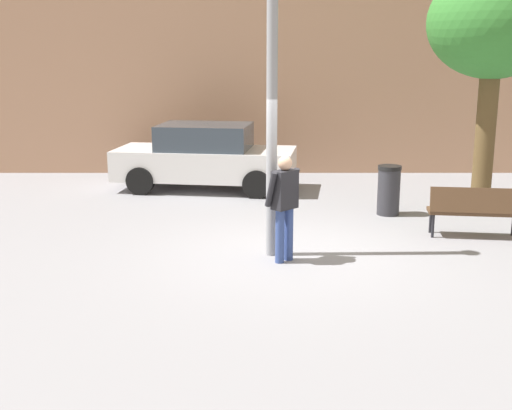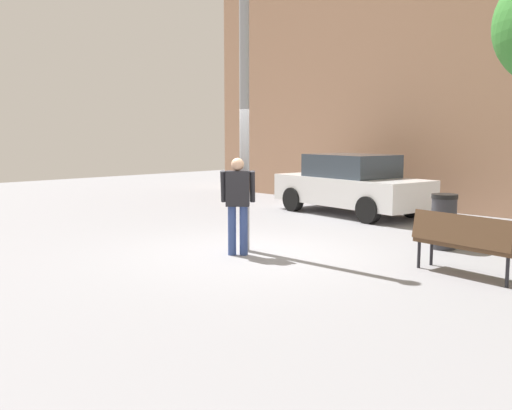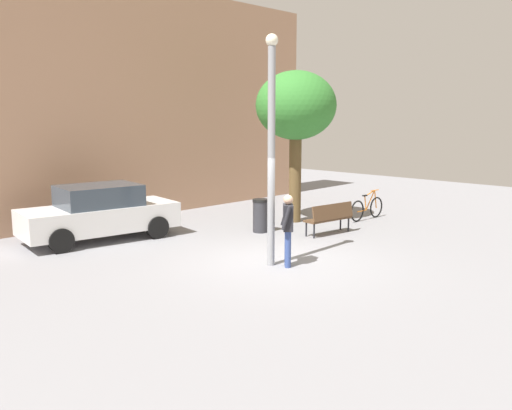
{
  "view_description": "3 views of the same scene",
  "coord_description": "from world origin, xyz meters",
  "px_view_note": "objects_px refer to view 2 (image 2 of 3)",
  "views": [
    {
      "loc": [
        -0.61,
        -10.23,
        3.22
      ],
      "look_at": [
        -0.63,
        0.38,
        0.72
      ],
      "focal_mm": 45.91,
      "sensor_mm": 36.0,
      "label": 1
    },
    {
      "loc": [
        6.93,
        -7.03,
        2.07
      ],
      "look_at": [
        -0.82,
        0.64,
        0.72
      ],
      "focal_mm": 40.22,
      "sensor_mm": 36.0,
      "label": 2
    },
    {
      "loc": [
        -9.27,
        -8.3,
        3.44
      ],
      "look_at": [
        0.37,
        1.13,
        1.19
      ],
      "focal_mm": 37.62,
      "sensor_mm": 36.0,
      "label": 3
    }
  ],
  "objects_px": {
    "parked_car_white": "(351,184)",
    "park_bench": "(464,240)",
    "person_by_lamppost": "(238,199)",
    "trash_bin": "(444,221)",
    "lamppost": "(244,91)"
  },
  "relations": [
    {
      "from": "lamppost",
      "to": "person_by_lamppost",
      "type": "distance_m",
      "value": 1.89
    },
    {
      "from": "lamppost",
      "to": "person_by_lamppost",
      "type": "xyz_separation_m",
      "value": [
        0.19,
        -0.35,
        -1.85
      ]
    },
    {
      "from": "park_bench",
      "to": "trash_bin",
      "type": "distance_m",
      "value": 2.06
    },
    {
      "from": "parked_car_white",
      "to": "park_bench",
      "type": "bearing_deg",
      "value": -39.63
    },
    {
      "from": "park_bench",
      "to": "parked_car_white",
      "type": "distance_m",
      "value": 6.57
    },
    {
      "from": "park_bench",
      "to": "parked_car_white",
      "type": "height_order",
      "value": "parked_car_white"
    },
    {
      "from": "parked_car_white",
      "to": "trash_bin",
      "type": "relative_size",
      "value": 4.41
    },
    {
      "from": "lamppost",
      "to": "trash_bin",
      "type": "distance_m",
      "value": 4.28
    },
    {
      "from": "lamppost",
      "to": "park_bench",
      "type": "xyz_separation_m",
      "value": [
        3.61,
        0.98,
        -2.27
      ]
    },
    {
      "from": "person_by_lamppost",
      "to": "parked_car_white",
      "type": "distance_m",
      "value": 5.76
    },
    {
      "from": "parked_car_white",
      "to": "trash_bin",
      "type": "height_order",
      "value": "parked_car_white"
    },
    {
      "from": "parked_car_white",
      "to": "trash_bin",
      "type": "distance_m",
      "value": 4.61
    },
    {
      "from": "person_by_lamppost",
      "to": "trash_bin",
      "type": "bearing_deg",
      "value": 53.57
    },
    {
      "from": "lamppost",
      "to": "trash_bin",
      "type": "bearing_deg",
      "value": 47.83
    },
    {
      "from": "trash_bin",
      "to": "person_by_lamppost",
      "type": "bearing_deg",
      "value": -126.43
    }
  ]
}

